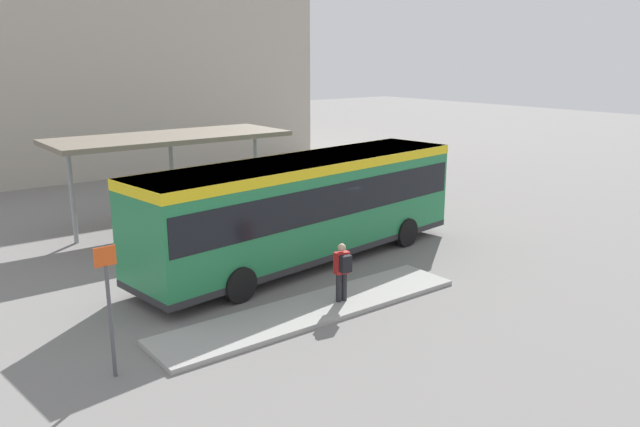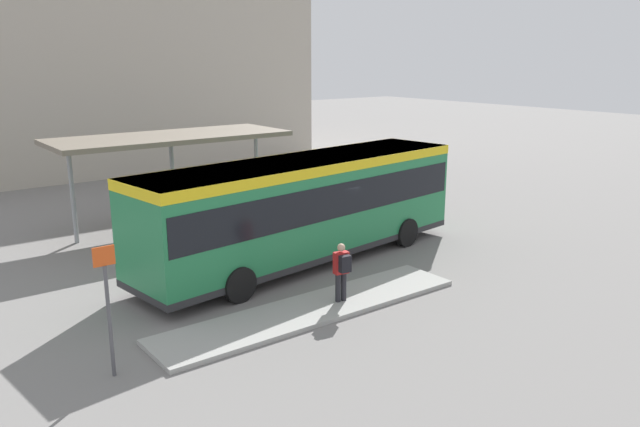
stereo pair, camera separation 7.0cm
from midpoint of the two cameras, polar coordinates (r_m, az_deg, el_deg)
The scene contains 10 objects.
ground_plane at distance 20.16m, azimuth -1.22°, elevation -4.37°, with size 120.00×120.00×0.00m, color slate.
curb_island at distance 16.33m, azimuth -0.57°, elevation -8.74°, with size 8.70×1.80×0.12m.
city_bus at distance 19.64m, azimuth -1.23°, elevation 0.99°, with size 11.91×4.06×3.33m.
pedestrian_waiting at distance 16.35m, azimuth 2.14°, elevation -5.07°, with size 0.41×0.44×1.59m.
bicycle_white at distance 28.67m, azimuth 10.13°, elevation 1.84°, with size 0.48×1.80×0.77m.
bicycle_green at distance 29.13m, azimuth 8.77°, elevation 1.98°, with size 0.48×1.53×0.66m.
bicycle_red at distance 29.70m, azimuth 7.69°, elevation 2.33°, with size 0.48×1.70×0.73m.
station_shelter at distance 24.28m, azimuth -13.43°, elevation 6.61°, with size 8.81×3.46×3.54m.
platform_sign at distance 13.35m, azimuth -18.66°, elevation -7.97°, with size 0.44×0.08×2.80m.
station_building at distance 42.48m, azimuth -20.18°, elevation 13.48°, with size 23.06×15.05×12.99m.
Camera 2 is at (-11.20, -15.48, 6.43)m, focal length 35.00 mm.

